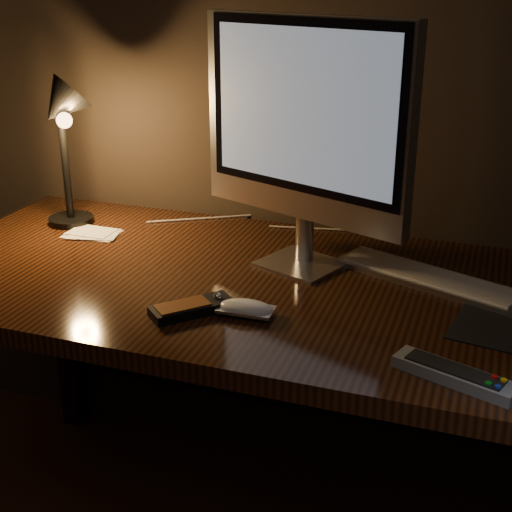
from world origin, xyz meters
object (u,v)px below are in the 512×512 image
(desk, at_px, (270,319))
(tv_remote, at_px, (454,374))
(media_remote, at_px, (192,307))
(keyboard, at_px, (429,277))
(desk_lamp, at_px, (62,126))
(mouse, at_px, (246,310))
(monitor, at_px, (303,125))

(desk, height_order, tv_remote, tv_remote)
(desk, xyz_separation_m, media_remote, (-0.07, -0.27, 0.14))
(keyboard, height_order, media_remote, media_remote)
(desk, relative_size, media_remote, 9.93)
(media_remote, relative_size, desk_lamp, 0.41)
(desk, distance_m, mouse, 0.28)
(monitor, height_order, desk_lamp, monitor)
(monitor, distance_m, media_remote, 0.45)
(keyboard, bearing_deg, monitor, -155.68)
(desk, bearing_deg, media_remote, -105.54)
(monitor, bearing_deg, mouse, -75.24)
(keyboard, bearing_deg, desk, -151.47)
(keyboard, relative_size, tv_remote, 2.01)
(mouse, relative_size, desk_lamp, 0.28)
(monitor, bearing_deg, keyboard, 24.29)
(mouse, bearing_deg, media_remote, -167.47)
(mouse, height_order, desk_lamp, desk_lamp)
(desk, xyz_separation_m, keyboard, (0.35, 0.04, 0.14))
(tv_remote, bearing_deg, monitor, 153.96)
(media_remote, bearing_deg, mouse, -33.42)
(keyboard, xyz_separation_m, mouse, (-0.32, -0.29, 0.00))
(desk, distance_m, tv_remote, 0.58)
(desk, height_order, media_remote, media_remote)
(monitor, relative_size, media_remote, 3.38)
(media_remote, bearing_deg, keyboard, -10.83)
(keyboard, xyz_separation_m, desk_lamp, (-0.92, 0.04, 0.26))
(keyboard, height_order, mouse, mouse)
(monitor, distance_m, tv_remote, 0.62)
(mouse, relative_size, tv_remote, 0.53)
(desk_lamp, bearing_deg, tv_remote, -8.38)
(desk, relative_size, keyboard, 3.82)
(mouse, height_order, media_remote, media_remote)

